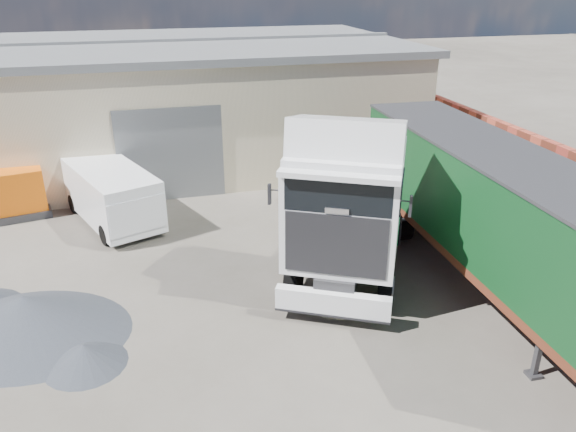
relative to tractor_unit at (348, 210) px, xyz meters
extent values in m
plane|color=#2C2A24|center=(-2.31, -2.37, -2.13)|extent=(120.00, 120.00, 0.00)
cube|color=beige|center=(-8.31, 13.63, 0.37)|extent=(30.00, 12.00, 5.00)
cube|color=#525557|center=(-8.31, 13.63, 3.02)|extent=(30.60, 12.60, 0.30)
cube|color=#525557|center=(-4.31, 7.61, -0.33)|extent=(4.00, 0.08, 3.60)
cube|color=#525557|center=(-8.31, 13.63, 3.22)|extent=(30.60, 0.40, 0.15)
cube|color=#973C26|center=(9.19, 3.63, -0.88)|extent=(0.35, 26.00, 2.50)
cylinder|color=black|center=(-0.64, -1.21, -1.53)|extent=(3.03, 2.37, 1.20)
cylinder|color=black|center=(1.22, 2.30, -1.53)|extent=(3.08, 2.40, 1.20)
cylinder|color=black|center=(1.97, 3.70, -1.53)|extent=(3.08, 2.40, 1.20)
cube|color=#2D2D30|center=(0.64, 1.19, -1.11)|extent=(4.42, 7.09, 0.34)
cube|color=silver|center=(-1.15, -2.16, -1.51)|extent=(2.69, 1.61, 0.62)
cube|color=silver|center=(-0.46, -0.86, 0.45)|extent=(3.73, 3.64, 2.78)
cube|color=black|center=(-1.07, -2.01, 0.03)|extent=(2.23, 1.23, 1.59)
cube|color=black|center=(-1.06, -1.99, 1.27)|extent=(2.28, 1.25, 0.85)
cube|color=silver|center=(-0.35, -0.66, 2.24)|extent=(3.52, 3.26, 1.39)
cube|color=#0E6239|center=(-1.50, 0.21, 0.14)|extent=(0.41, 0.76, 1.25)
cube|color=#0E6239|center=(1.01, -1.13, 0.14)|extent=(0.41, 0.76, 1.25)
cylinder|color=#2D2D30|center=(1.33, 2.50, -0.87)|extent=(1.69, 1.69, 0.14)
cube|color=#2D2D30|center=(2.50, -5.19, -1.58)|extent=(0.31, 0.31, 1.09)
cylinder|color=black|center=(3.67, 2.58, -1.60)|extent=(2.57, 1.14, 1.05)
cube|color=#2D2D30|center=(3.53, -1.44, -1.23)|extent=(1.21, 11.95, 0.35)
cube|color=#5C2215|center=(3.53, -1.44, -0.91)|extent=(2.90, 12.01, 0.24)
cube|color=black|center=(3.53, -1.44, 0.51)|extent=(2.90, 12.01, 2.59)
cube|color=#2D2D30|center=(3.53, -1.44, 1.82)|extent=(2.96, 12.07, 0.08)
cylinder|color=black|center=(-5.96, 4.40, -1.79)|extent=(2.11, 1.36, 0.69)
cylinder|color=black|center=(-7.16, 7.51, -1.79)|extent=(2.11, 1.36, 0.69)
cube|color=silver|center=(-6.56, 5.95, -1.04)|extent=(3.57, 5.18, 1.77)
cube|color=silver|center=(-5.85, 4.11, -1.09)|extent=(2.13, 1.57, 1.14)
cube|color=black|center=(-5.92, 4.30, -0.52)|extent=(1.73, 0.74, 0.62)
cube|color=#2D2D30|center=(-10.31, 7.43, -2.00)|extent=(3.15, 2.33, 0.27)
cube|color=#D95C0C|center=(-10.31, 7.43, -1.24)|extent=(2.94, 2.12, 1.78)
cone|color=#20242B|center=(-8.48, -0.57, -1.61)|extent=(6.42, 6.42, 1.04)
cone|color=#20242B|center=(-7.07, -2.19, -1.87)|extent=(2.41, 2.41, 0.52)
camera|label=1|loc=(-5.31, -13.39, 6.07)|focal=35.00mm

